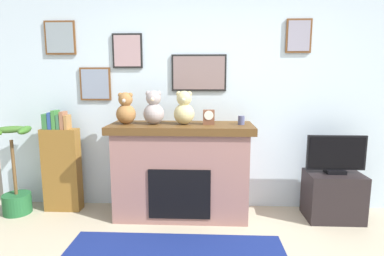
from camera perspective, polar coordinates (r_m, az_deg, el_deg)
name	(u,v)px	position (r m, az deg, el deg)	size (l,w,h in m)	color
back_wall	(212,97)	(3.63, 3.68, 5.65)	(5.20, 0.15, 2.60)	silver
fireplace	(181,170)	(3.45, -1.97, -7.71)	(1.55, 0.60, 1.04)	#946760
bookshelf	(62,166)	(3.88, -22.98, -6.41)	(0.41, 0.16, 1.17)	brown
potted_plant	(15,182)	(4.06, -29.90, -8.67)	(0.51, 0.53, 1.01)	#1E592D
tv_stand	(333,196)	(3.77, 24.61, -11.35)	(0.58, 0.40, 0.52)	black
television	(336,155)	(3.64, 25.10, -4.55)	(0.62, 0.14, 0.41)	black
candle_jar	(241,120)	(3.32, 9.10, 1.44)	(0.07, 0.07, 0.10)	#4C517A
mantel_clock	(209,117)	(3.30, 3.11, 2.02)	(0.12, 0.09, 0.16)	brown
teddy_bear_brown	(126,110)	(3.40, -12.13, 3.32)	(0.21, 0.21, 0.34)	olive
teddy_bear_tan	(154,109)	(3.34, -7.09, 3.49)	(0.22, 0.22, 0.36)	#9D9293
teddy_bear_cream	(184,109)	(3.30, -1.48, 3.47)	(0.22, 0.22, 0.36)	#C5B980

